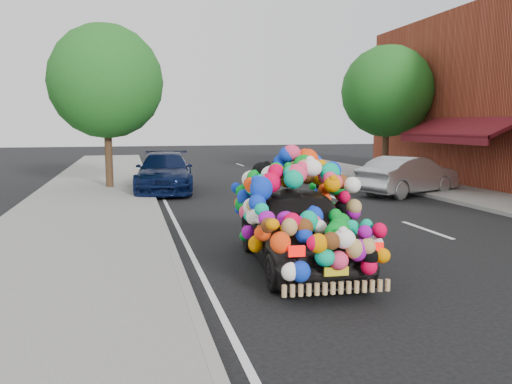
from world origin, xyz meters
TOP-DOWN VIEW (x-y plane):
  - ground at (0.00, 0.00)m, footprint 100.00×100.00m
  - sidewalk at (-4.30, 0.00)m, footprint 4.00×60.00m
  - kerb at (-2.35, 0.00)m, footprint 0.15×60.00m
  - footpath_far at (8.20, 3.00)m, footprint 3.00×40.00m
  - lane_markings at (3.60, 0.00)m, footprint 6.00×50.00m
  - tree_near_sidewalk at (-3.80, 9.50)m, footprint 4.20×4.20m
  - tree_far_b at (8.00, 10.00)m, footprint 4.00×4.00m
  - plush_art_car at (-0.28, -2.01)m, footprint 2.29×4.35m
  - navy_sedan at (-1.80, 8.52)m, footprint 2.50×5.11m
  - silver_hatchback at (6.43, 5.47)m, footprint 4.35×2.89m

SIDE VIEW (x-z plane):
  - ground at x=0.00m, z-range 0.00..0.00m
  - lane_markings at x=3.60m, z-range 0.00..0.01m
  - sidewalk at x=-4.30m, z-range 0.00..0.12m
  - footpath_far at x=8.20m, z-range 0.00..0.12m
  - kerb at x=-2.35m, z-range 0.00..0.13m
  - silver_hatchback at x=6.43m, z-range 0.00..1.35m
  - navy_sedan at x=-1.80m, z-range 0.00..1.43m
  - plush_art_car at x=-0.28m, z-range 0.02..2.03m
  - tree_far_b at x=8.00m, z-range 0.94..6.84m
  - tree_near_sidewalk at x=-3.80m, z-range 0.96..7.09m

